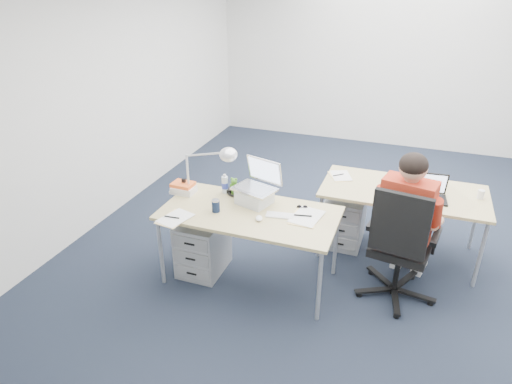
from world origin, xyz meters
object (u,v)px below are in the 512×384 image
drawer_pedestal_near (203,246)px  silver_laptop (254,184)px  dark_laptop (430,188)px  far_cup (481,194)px  sunglasses (302,207)px  computer_mouse (259,218)px  office_chair (397,266)px  desk_far (403,194)px  seated_person (408,222)px  wireless_keyboard (280,215)px  drawer_pedestal_far (345,219)px  water_bottle (225,184)px  desk_lamp (203,170)px  bear_figurine (234,185)px  can_koozie (216,206)px  book_stack (183,188)px  cordless_phone (184,185)px  desk_near (249,216)px

drawer_pedestal_near → silver_laptop: 0.83m
dark_laptop → far_cup: size_ratio=3.90×
sunglasses → computer_mouse: bearing=-145.4°
office_chair → silver_laptop: office_chair is taller
desk_far → far_cup: size_ratio=18.36×
silver_laptop → seated_person: bearing=25.8°
wireless_keyboard → dark_laptop: 1.47m
drawer_pedestal_far → office_chair: bearing=-52.1°
far_cup → silver_laptop: bearing=-157.4°
wireless_keyboard → water_bottle: size_ratio=1.30×
computer_mouse → drawer_pedestal_far: bearing=43.3°
office_chair → desk_far: bearing=102.5°
sunglasses → dark_laptop: 1.24m
silver_laptop → desk_lamp: 0.51m
seated_person → computer_mouse: size_ratio=14.56×
seated_person → bear_figurine: size_ratio=8.21×
can_koozie → desk_lamp: desk_lamp is taller
drawer_pedestal_far → seated_person: bearing=-42.5°
can_koozie → desk_lamp: size_ratio=0.21×
book_stack → water_bottle: bearing=19.6°
cordless_phone → far_cup: 2.86m
drawer_pedestal_far → water_bottle: water_bottle is taller
seated_person → drawer_pedestal_near: size_ratio=2.50×
drawer_pedestal_near → can_koozie: can_koozie is taller
bear_figurine → book_stack: (-0.47, -0.15, -0.03)m
seated_person → book_stack: seated_person is taller
water_bottle → cordless_phone: water_bottle is taller
desk_near → far_cup: size_ratio=18.36×
bear_figurine → computer_mouse: bearing=-59.6°
desk_near → dark_laptop: dark_laptop is taller
book_stack → cordless_phone: size_ratio=1.63×
water_bottle → dark_laptop: bearing=15.8°
drawer_pedestal_near → bear_figurine: (0.21, 0.33, 0.54)m
far_cup → desk_near: bearing=-153.0°
silver_laptop → book_stack: bearing=-160.9°
can_koozie → cordless_phone: bearing=150.2°
desk_far → sunglasses: bearing=-139.7°
computer_mouse → dark_laptop: bearing=16.1°
office_chair → can_koozie: office_chair is taller
wireless_keyboard → can_koozie: size_ratio=2.16×
silver_laptop → computer_mouse: bearing=-45.6°
far_cup → computer_mouse: bearing=-148.8°
desk_near → seated_person: bearing=15.9°
book_stack → can_koozie: bearing=-28.1°
wireless_keyboard → dark_laptop: size_ratio=0.76×
computer_mouse → desk_lamp: 0.75m
silver_laptop → water_bottle: silver_laptop is taller
drawer_pedestal_near → book_stack: book_stack is taller
wireless_keyboard → far_cup: 1.96m
office_chair → bear_figurine: bearing=-174.8°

